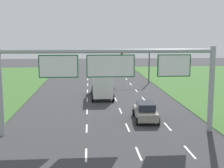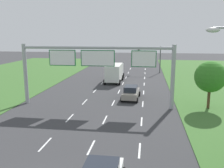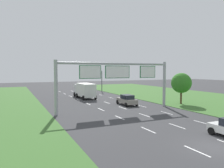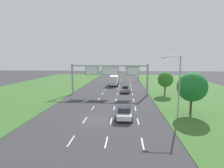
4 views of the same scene
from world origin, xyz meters
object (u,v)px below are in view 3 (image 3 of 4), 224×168
(box_truck, at_px, (84,90))
(traffic_light_mast, at_px, (95,77))
(car_lead_silver, at_px, (127,100))
(roadside_tree_mid, at_px, (181,83))
(sign_gantry, at_px, (117,75))

(box_truck, height_order, traffic_light_mast, traffic_light_mast)
(car_lead_silver, height_order, roadside_tree_mid, roadside_tree_mid)
(car_lead_silver, bearing_deg, box_truck, 109.80)
(box_truck, xyz_separation_m, traffic_light_mast, (6.26, 10.74, 2.20))
(roadside_tree_mid, bearing_deg, sign_gantry, -177.26)
(sign_gantry, relative_size, traffic_light_mast, 3.08)
(sign_gantry, distance_m, traffic_light_mast, 26.80)
(car_lead_silver, xyz_separation_m, sign_gantry, (-3.59, -3.61, 4.11))
(car_lead_silver, relative_size, sign_gantry, 0.26)
(traffic_light_mast, relative_size, roadside_tree_mid, 1.07)
(sign_gantry, xyz_separation_m, traffic_light_mast, (6.29, 26.03, -1.08))
(sign_gantry, bearing_deg, roadside_tree_mid, 2.74)
(sign_gantry, xyz_separation_m, roadside_tree_mid, (12.29, 0.59, -1.39))
(car_lead_silver, xyz_separation_m, traffic_light_mast, (2.70, 22.41, 3.02))
(car_lead_silver, relative_size, box_truck, 0.56)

